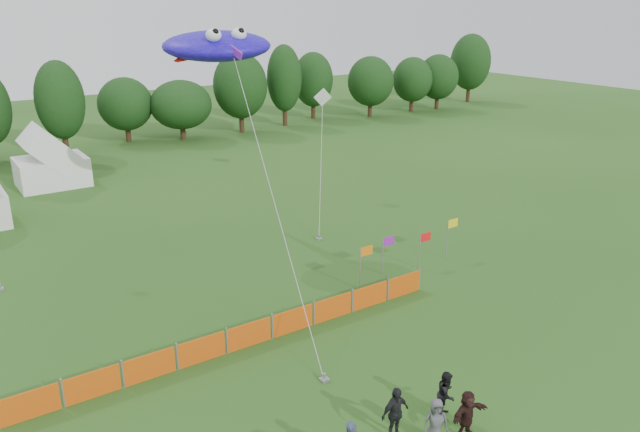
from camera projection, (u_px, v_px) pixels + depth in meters
ground at (422, 416)px, 20.41m from camera, size 160.00×160.00×0.00m
treeline at (89, 103)px, 55.04m from camera, size 104.57×8.78×8.36m
tent_right at (51, 163)px, 45.03m from camera, size 4.82×3.85×3.40m
barrier_fence at (249, 335)px, 24.35m from camera, size 17.90×0.06×1.00m
flag_row at (406, 246)px, 30.77m from camera, size 6.73×0.84×2.13m
spectator_b at (446, 394)px, 20.18m from camera, size 0.98×0.90×1.62m
spectator_d at (395, 413)px, 19.11m from camera, size 1.06×0.46×1.79m
spectator_e at (436, 422)px, 18.86m from camera, size 0.92×0.80×1.58m
spectator_f at (467, 414)px, 19.26m from camera, size 1.46×0.48×1.56m
stingray_kite at (214, 46)px, 32.44m from camera, size 6.96×22.34×11.63m
small_kite_white at (322, 131)px, 40.20m from camera, size 6.24×7.97×7.28m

